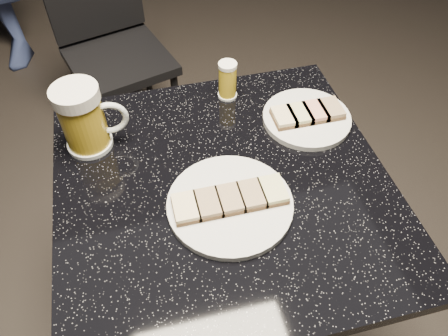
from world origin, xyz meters
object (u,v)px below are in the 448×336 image
at_px(table, 224,244).
at_px(chair, 111,43).
at_px(plate_large, 230,204).
at_px(plate_small, 307,118).
at_px(beer_tumbler, 228,80).
at_px(beer_mug, 84,118).

distance_m(table, chair, 1.03).
bearing_deg(plate_large, chair, 100.78).
bearing_deg(plate_small, beer_tumbler, 139.87).
height_order(beer_mug, beer_tumbler, beer_mug).
bearing_deg(table, beer_mug, 144.67).
relative_size(plate_large, plate_small, 1.21).
xyz_separation_m(beer_mug, chair, (0.06, 0.82, -0.33)).
height_order(plate_large, beer_mug, beer_mug).
xyz_separation_m(plate_large, chair, (-0.20, 1.07, -0.26)).
bearing_deg(chair, plate_large, -79.22).
relative_size(beer_tumbler, chair, 0.11).
distance_m(plate_small, table, 0.37).
bearing_deg(table, beer_tumbler, 74.17).
height_order(beer_mug, chair, beer_mug).
distance_m(table, beer_tumbler, 0.41).
bearing_deg(beer_tumbler, chair, 111.34).
height_order(table, chair, chair).
bearing_deg(chair, plate_small, -62.72).
bearing_deg(chair, table, -78.45).
distance_m(beer_mug, chair, 0.89).
xyz_separation_m(plate_small, beer_tumbler, (-0.16, 0.14, 0.04)).
xyz_separation_m(plate_small, table, (-0.24, -0.14, -0.25)).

